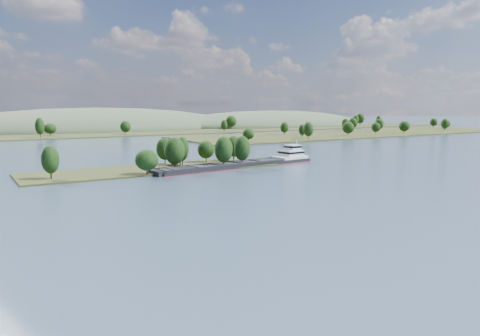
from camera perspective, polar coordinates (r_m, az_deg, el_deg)
ground at (r=133.61m, az=-1.09°, el=-3.33°), size 1800.00×1800.00×0.00m
tree_island at (r=187.95m, az=-8.19°, el=1.07°), size 100.00×32.56×13.78m
right_bank at (r=418.40m, az=14.10°, el=4.18°), size 320.00×90.00×14.03m
back_shoreline at (r=401.17m, az=-20.46°, el=3.76°), size 900.00×60.00×16.34m
hill_east at (r=567.07m, az=3.71°, el=5.20°), size 260.00×140.00×36.00m
hill_west at (r=509.68m, az=-17.13°, el=4.58°), size 320.00×160.00×44.00m
cargo_barge at (r=195.36m, az=0.94°, el=0.61°), size 76.87×17.61×10.32m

